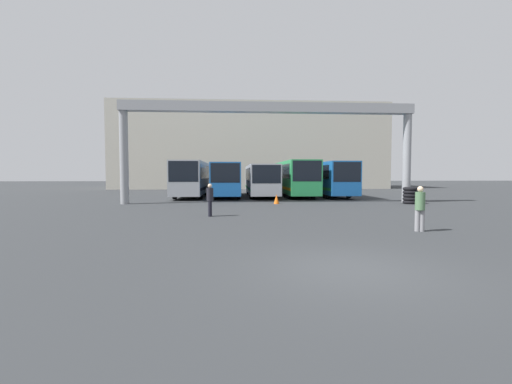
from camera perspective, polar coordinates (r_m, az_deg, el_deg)
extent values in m
plane|color=#2D3033|center=(8.14, 15.42, -12.35)|extent=(200.00, 200.00, 0.00)
cube|color=#B7B2A3|center=(54.55, -0.99, 7.35)|extent=(40.42, 12.00, 12.56)
cylinder|color=gray|center=(26.23, -21.14, 5.36)|extent=(0.60, 0.60, 6.63)
cylinder|color=gray|center=(28.22, 23.83, 5.12)|extent=(0.60, 0.60, 6.63)
cube|color=gray|center=(25.61, 2.24, 13.88)|extent=(21.42, 0.80, 0.70)
cube|color=#999EA5|center=(32.82, -10.64, 2.37)|extent=(2.52, 10.99, 2.92)
cube|color=black|center=(27.39, -12.03, 3.38)|extent=(2.32, 0.06, 1.64)
cube|color=black|center=(32.82, -10.65, 3.32)|extent=(2.55, 9.34, 1.23)
cube|color=black|center=(32.84, -10.62, 0.74)|extent=(2.55, 10.44, 0.24)
cylinder|color=black|center=(29.97, -13.41, -0.13)|extent=(0.28, 1.09, 1.09)
cylinder|color=black|center=(29.68, -9.22, -0.12)|extent=(0.28, 1.09, 1.09)
cylinder|color=black|center=(36.05, -11.76, 0.40)|extent=(0.28, 1.09, 1.09)
cylinder|color=black|center=(35.81, -8.28, 0.42)|extent=(0.28, 1.09, 1.09)
cube|color=#1959A5|center=(32.35, -4.92, 2.26)|extent=(2.51, 10.51, 2.76)
cube|color=black|center=(27.11, -5.15, 3.20)|extent=(2.31, 0.06, 1.55)
cube|color=black|center=(32.35, -4.92, 3.16)|extent=(2.54, 8.93, 1.16)
cube|color=#1966B2|center=(32.37, -4.91, 0.70)|extent=(2.54, 9.98, 0.24)
cylinder|color=black|center=(29.50, -7.15, -0.23)|extent=(0.28, 0.98, 0.98)
cylinder|color=black|center=(29.45, -2.90, -0.22)|extent=(0.28, 0.98, 0.98)
cylinder|color=black|center=(35.36, -6.58, 0.30)|extent=(0.28, 0.98, 0.98)
cylinder|color=black|center=(35.32, -3.04, 0.32)|extent=(0.28, 0.98, 0.98)
cube|color=#999EA5|center=(33.29, 0.76, 2.17)|extent=(2.50, 12.20, 2.63)
cube|color=black|center=(27.23, 1.76, 3.00)|extent=(2.30, 0.06, 1.47)
cube|color=black|center=(33.29, 0.76, 3.00)|extent=(2.53, 10.37, 1.10)
cube|color=#268C4C|center=(33.31, 0.76, 0.73)|extent=(2.53, 11.59, 0.24)
cylinder|color=black|center=(29.85, -0.81, -0.12)|extent=(0.28, 1.04, 1.04)
cylinder|color=black|center=(30.04, 3.34, -0.10)|extent=(0.28, 1.04, 1.04)
cylinder|color=black|center=(36.67, -1.36, 0.46)|extent=(0.28, 1.04, 1.04)
cylinder|color=black|center=(36.82, 2.03, 0.47)|extent=(0.28, 1.04, 1.04)
cube|color=#268C4C|center=(33.58, 6.36, 2.46)|extent=(2.55, 11.95, 2.98)
cube|color=black|center=(27.74, 8.52, 3.49)|extent=(2.35, 0.06, 1.67)
cube|color=black|center=(33.58, 6.36, 3.41)|extent=(2.58, 10.16, 1.25)
cube|color=orange|center=(33.60, 6.35, 0.84)|extent=(2.58, 11.36, 0.24)
cylinder|color=black|center=(30.14, 5.37, -0.08)|extent=(0.28, 1.06, 1.06)
cylinder|color=black|center=(30.57, 9.50, -0.06)|extent=(0.28, 1.06, 1.06)
cylinder|color=black|center=(36.76, 3.72, 0.48)|extent=(0.28, 1.06, 1.06)
cylinder|color=black|center=(37.11, 7.13, 0.49)|extent=(0.28, 1.06, 1.06)
cube|color=#1959A5|center=(34.56, 11.63, 2.35)|extent=(2.46, 12.48, 2.88)
cube|color=black|center=(28.61, 14.95, 3.26)|extent=(2.27, 0.06, 1.61)
cube|color=black|center=(34.56, 11.64, 3.23)|extent=(2.49, 10.61, 1.21)
cube|color=#268C4C|center=(34.58, 11.62, 0.83)|extent=(2.49, 11.86, 0.24)
cylinder|color=black|center=(30.95, 11.40, -0.15)|extent=(0.28, 0.95, 0.95)
cylinder|color=black|center=(31.58, 15.16, -0.13)|extent=(0.28, 0.95, 0.95)
cylinder|color=black|center=(37.74, 8.64, 0.43)|extent=(0.28, 0.95, 0.95)
cylinder|color=black|center=(38.25, 11.77, 0.44)|extent=(0.28, 0.95, 0.95)
cylinder|color=black|center=(17.57, -7.64, -2.74)|extent=(0.18, 0.18, 0.79)
cylinder|color=black|center=(17.42, -7.69, -2.79)|extent=(0.18, 0.18, 0.79)
cylinder|color=black|center=(17.44, -7.68, -0.41)|extent=(0.34, 0.34, 0.65)
sphere|color=beige|center=(17.42, -7.69, 1.02)|extent=(0.21, 0.21, 0.21)
cylinder|color=gray|center=(14.17, 25.30, -4.34)|extent=(0.18, 0.18, 0.80)
cylinder|color=gray|center=(14.21, 25.92, -4.33)|extent=(0.18, 0.18, 0.80)
cylinder|color=#4C724C|center=(14.12, 25.68, -1.36)|extent=(0.35, 0.35, 0.67)
sphere|color=beige|center=(14.09, 25.72, 0.44)|extent=(0.22, 0.22, 0.22)
cone|color=orange|center=(24.72, 3.44, -1.19)|extent=(0.40, 0.40, 0.67)
torus|color=black|center=(27.11, 24.31, -1.54)|extent=(1.04, 1.04, 0.24)
torus|color=black|center=(27.09, 24.32, -1.04)|extent=(1.04, 1.04, 0.24)
torus|color=black|center=(27.08, 24.33, -0.53)|extent=(1.04, 1.04, 0.24)
torus|color=black|center=(27.07, 24.34, -0.02)|extent=(1.04, 1.04, 0.24)
torus|color=black|center=(27.05, 24.35, 0.48)|extent=(1.04, 1.04, 0.24)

